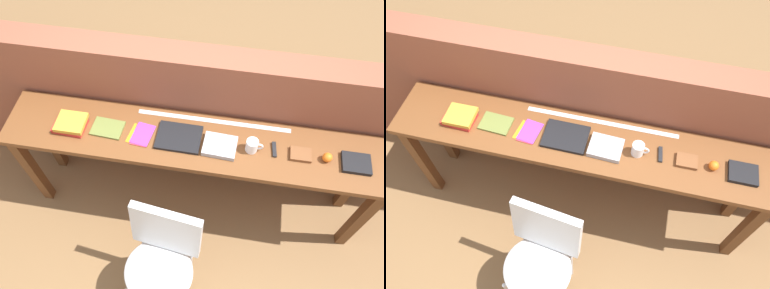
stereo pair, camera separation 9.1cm
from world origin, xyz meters
The scene contains 15 objects.
ground_plane centered at (0.00, 0.00, 0.00)m, with size 40.00×40.00×0.00m, color brown.
brick_wall_back centered at (0.00, 0.64, 0.65)m, with size 6.00×0.20×1.30m, color brown.
sideboard centered at (0.00, 0.30, 0.74)m, with size 2.50×0.44×0.88m.
chair_white_moulded centered at (-0.09, -0.38, 0.53)m, with size 0.49×0.50×0.89m.
book_stack_leftmost centered at (-0.81, 0.27, 0.91)m, with size 0.21×0.17×0.06m.
magazine_cycling centered at (-0.57, 0.29, 0.89)m, with size 0.20×0.15×0.01m, color olive.
pamphlet_pile_colourful centered at (-0.34, 0.28, 0.88)m, with size 0.17×0.19×0.01m.
book_open_centre centered at (-0.09, 0.30, 0.89)m, with size 0.28×0.22×0.02m, color black.
book_grey_hardcover centered at (0.17, 0.27, 0.90)m, with size 0.21×0.17×0.03m, color #9E9EA3.
mug centered at (0.37, 0.29, 0.92)m, with size 0.11×0.08×0.09m.
multitool_folded centered at (0.52, 0.31, 0.89)m, with size 0.02×0.11×0.02m, color black.
leather_journal_brown centered at (0.68, 0.29, 0.89)m, with size 0.13×0.10×0.02m, color brown.
sports_ball_small centered at (0.84, 0.29, 0.91)m, with size 0.06×0.06×0.06m, color orange.
book_repair_rightmost centered at (1.01, 0.28, 0.89)m, with size 0.17×0.15×0.03m, color black.
ruler_metal_back_edge centered at (0.11, 0.47, 0.88)m, with size 1.02×0.03×0.00m, color silver.
Camera 2 is at (0.30, -1.01, 2.87)m, focal length 35.00 mm.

